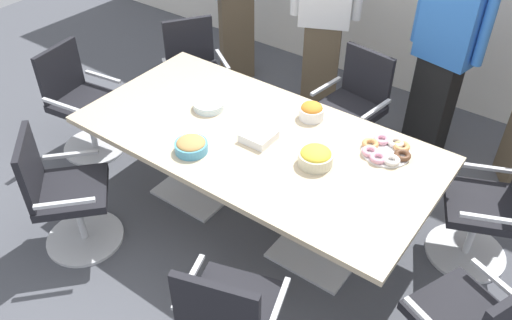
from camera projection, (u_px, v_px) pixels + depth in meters
The scene contains 15 objects.
ground_plane at pixel (256, 217), 3.97m from camera, with size 10.00×10.00×0.01m, color #4C4F56.
conference_table at pixel (256, 151), 3.57m from camera, with size 2.40×1.20×0.75m.
office_chair_0 at pixel (196, 79), 4.75m from camera, with size 0.75×0.75×0.91m.
office_chair_1 at pixel (82, 107), 4.40m from camera, with size 0.61×0.61×0.91m.
office_chair_2 at pixel (65, 198), 3.53m from camera, with size 0.76×0.76×0.91m.
office_chair_5 at pixel (489, 213), 3.43m from camera, with size 0.71×0.71×0.91m.
office_chair_6 at pixel (352, 113), 4.32m from camera, with size 0.61×0.61×0.91m.
person_standing_1 at pixel (325, 15), 4.57m from camera, with size 0.59×0.38×1.77m.
person_standing_2 at pixel (445, 50), 4.05m from camera, with size 0.61×0.30×1.78m.
snack_bowl_chips_yellow at pixel (316, 157), 3.24m from camera, with size 0.22×0.22×0.12m.
snack_bowl_chips_orange at pixel (312, 111), 3.63m from camera, with size 0.17×0.17×0.12m.
snack_bowl_cookies at pixel (191, 145), 3.34m from camera, with size 0.21×0.21×0.09m.
donut_platter at pixel (386, 150), 3.34m from camera, with size 0.32×0.32×0.04m.
plate_stack at pixel (209, 105), 3.74m from camera, with size 0.22×0.22×0.05m.
napkin_pile at pixel (259, 136), 3.45m from camera, with size 0.20×0.20×0.06m, color white.
Camera 1 is at (1.66, -2.27, 2.83)m, focal length 37.18 mm.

